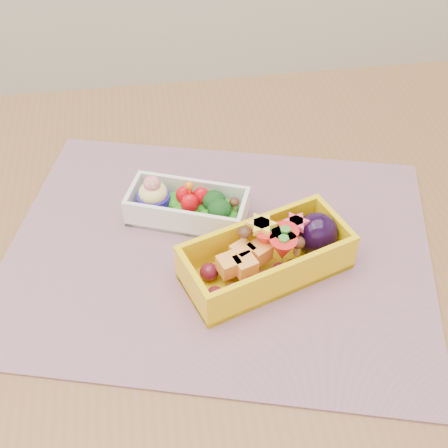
{
  "coord_description": "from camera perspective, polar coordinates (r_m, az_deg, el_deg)",
  "views": [
    {
      "loc": [
        -0.09,
        -0.48,
        1.27
      ],
      "look_at": [
        -0.01,
        0.0,
        0.79
      ],
      "focal_mm": 46.24,
      "sensor_mm": 36.0,
      "label": 1
    }
  ],
  "objects": [
    {
      "name": "bento_white",
      "position": [
        0.73,
        -3.69,
        1.79
      ],
      "size": [
        0.16,
        0.12,
        0.06
      ],
      "rotation": [
        0.0,
        0.0,
        -0.38
      ],
      "color": "white",
      "rests_on": "placemat"
    },
    {
      "name": "bento_yellow",
      "position": [
        0.66,
        4.55,
        -3.06
      ],
      "size": [
        0.21,
        0.14,
        0.06
      ],
      "rotation": [
        0.0,
        0.0,
        0.32
      ],
      "color": "yellow",
      "rests_on": "placemat"
    },
    {
      "name": "placemat",
      "position": [
        0.71,
        -0.54,
        -2.58
      ],
      "size": [
        0.6,
        0.52,
        0.0
      ],
      "primitive_type": "cube",
      "rotation": [
        0.0,
        0.0,
        -0.28
      ],
      "color": "#A5717F",
      "rests_on": "table"
    },
    {
      "name": "table",
      "position": [
        0.79,
        1.11,
        -7.28
      ],
      "size": [
        1.2,
        0.8,
        0.75
      ],
      "color": "brown",
      "rests_on": "ground"
    }
  ]
}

